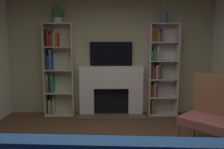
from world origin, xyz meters
TOP-DOWN VIEW (x-y plane):
  - wall_back_accent at (0.00, 2.63)m, footprint 4.78×0.06m
  - fireplace at (0.00, 2.47)m, footprint 1.51×0.56m
  - tv at (0.00, 2.57)m, footprint 0.96×0.06m
  - bookshelf_left at (-1.23, 2.49)m, footprint 0.64×0.32m
  - bookshelf_right at (1.08, 2.48)m, footprint 0.64×0.34m
  - potted_plant at (-1.15, 2.45)m, footprint 0.27×0.27m
  - vase_with_flowers at (1.15, 2.46)m, footprint 0.14×0.14m
  - armchair at (1.45, 0.70)m, footprint 0.89×0.89m

SIDE VIEW (x-z plane):
  - armchair at x=1.45m, z-range 0.00..1.11m
  - fireplace at x=0.00m, z-range 0.04..1.14m
  - bookshelf_right at x=1.08m, z-range 0.00..2.03m
  - bookshelf_left at x=-1.23m, z-range 0.03..2.06m
  - tv at x=0.00m, z-range 1.10..1.64m
  - wall_back_accent at x=0.00m, z-range 0.00..2.82m
  - vase_with_flowers at x=1.15m, z-range 1.96..2.37m
  - potted_plant at x=-1.15m, z-range 2.04..2.41m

